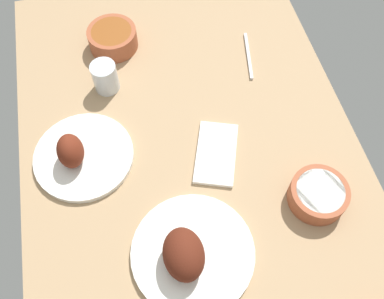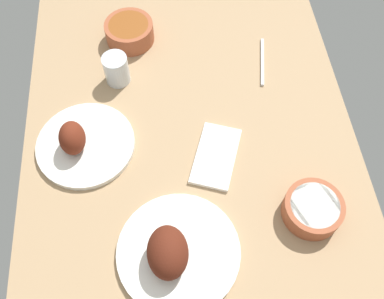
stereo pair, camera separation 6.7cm
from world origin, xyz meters
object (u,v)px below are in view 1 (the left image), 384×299
plate_center_main (80,155)px  spoon_loose (248,56)px  plate_far_side (189,253)px  bowl_soup (113,38)px  folded_napkin (216,153)px  bowl_cream (318,194)px  water_tumbler (105,77)px

plate_center_main → spoon_loose: (24.40, -53.20, -1.98)cm
plate_far_side → bowl_soup: (69.74, 8.17, 0.35)cm
bowl_soup → folded_napkin: 49.41cm
bowl_cream → water_tumbler: water_tumbler is taller
water_tumbler → spoon_loose: (2.11, -43.43, -4.11)cm
plate_center_main → bowl_cream: plate_center_main is taller
bowl_soup → plate_center_main: bearing=160.0°
water_tumbler → spoon_loose: water_tumbler is taller
plate_center_main → spoon_loose: size_ratio=1.44×
folded_napkin → spoon_loose: folded_napkin is taller
bowl_cream → folded_napkin: bearing=49.5°
plate_far_side → bowl_soup: bearing=6.7°
water_tumbler → bowl_soup: bearing=-14.4°
bowl_cream → water_tumbler: 65.92cm
plate_center_main → folded_napkin: size_ratio=1.41×
folded_napkin → bowl_cream: bearing=-130.5°
bowl_cream → water_tumbler: (46.90, 46.30, 1.54)cm
plate_center_main → bowl_soup: 40.39cm
folded_napkin → plate_center_main: bearing=79.3°
bowl_cream → folded_napkin: 27.83cm
plate_far_side → water_tumbler: 55.46cm
folded_napkin → bowl_soup: bearing=25.4°
spoon_loose → bowl_soup: bearing=81.4°
plate_far_side → folded_napkin: size_ratio=1.56×
plate_far_side → water_tumbler: bearing=12.7°
bowl_cream → folded_napkin: size_ratio=0.77×
folded_napkin → plate_far_side: bearing=152.7°
bowl_soup → folded_napkin: size_ratio=0.80×
plate_center_main → water_tumbler: plate_center_main is taller
bowl_cream → bowl_soup: bearing=34.1°
folded_napkin → spoon_loose: size_ratio=1.02×
plate_center_main → plate_far_side: 38.64cm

